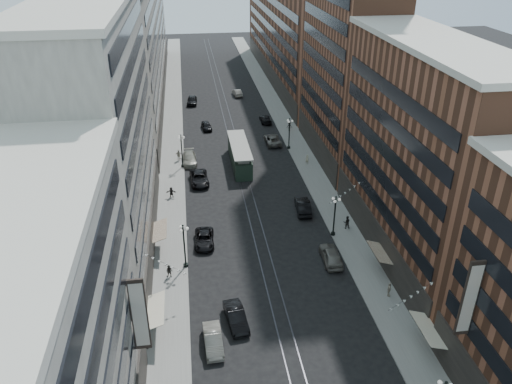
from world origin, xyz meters
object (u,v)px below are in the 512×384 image
lamppost_se_mid (289,132)px  car_1 (213,340)px  pedestrian_6 (179,155)px  pedestrian_7 (347,222)px  car_5 (236,317)px  pedestrian_9 (289,127)px  lamppost_sw_mid (182,150)px  car_13 (206,126)px  car_4 (331,255)px  car_2 (204,239)px  car_12 (265,119)px  lamppost_sw_far (184,244)px  streetcar (240,155)px  pedestrian_8 (307,159)px  pedestrian_4 (389,289)px  car_9 (192,100)px  car_10 (303,206)px  pedestrian_2 (169,271)px  pedestrian_5 (171,192)px  car_11 (273,140)px  car_7 (199,178)px  car_14 (237,93)px  car_8 (189,159)px

lamppost_se_mid → car_1: 47.49m
pedestrian_6 → pedestrian_7: pedestrian_6 is taller
car_5 → pedestrian_9: size_ratio=3.01×
lamppost_sw_mid → car_13: bearing=74.2°
car_4 → pedestrian_6: (-17.23, 30.80, 0.20)m
car_2 → car_12: (14.12, 41.33, -0.00)m
lamppost_sw_far → car_2: size_ratio=1.11×
streetcar → pedestrian_8: 10.96m
pedestrian_4 → car_12: size_ratio=0.34×
car_4 → car_9: car_9 is taller
car_5 → car_10: 23.24m
pedestrian_6 → pedestrian_2: bearing=81.3°
car_4 → car_13: 46.38m
pedestrian_4 → pedestrian_5: pedestrian_4 is taller
streetcar → pedestrian_4: 36.91m
lamppost_se_mid → car_11: (-2.40, 2.79, -2.32)m
lamppost_sw_mid → pedestrian_4: (20.90, -35.20, -2.12)m
pedestrian_5 → pedestrian_8: pedestrian_8 is taller
car_2 → pedestrian_7: pedestrian_7 is taller
car_7 → pedestrian_7: size_ratio=3.25×
lamppost_se_mid → pedestrian_4: (2.50, -40.20, -2.12)m
car_7 → car_9: bearing=87.3°
lamppost_sw_far → lamppost_sw_mid: size_ratio=1.00×
pedestrian_2 → pedestrian_6: size_ratio=0.83×
pedestrian_4 → car_11: (-4.90, 42.99, -0.20)m
car_4 → car_7: (-14.24, 22.26, -0.07)m
lamppost_sw_far → pedestrian_7: lamppost_sw_far is taller
car_11 → car_2: bearing=65.0°
pedestrian_7 → pedestrian_9: size_ratio=1.11×
car_4 → pedestrian_8: size_ratio=3.09×
streetcar → car_12: bearing=69.1°
car_5 → car_13: bearing=82.2°
lamppost_se_mid → car_5: bearing=-108.1°
car_13 → pedestrian_7: pedestrian_7 is taller
pedestrian_4 → car_12: bearing=26.8°
streetcar → car_10: streetcar is taller
car_1 → car_5: car_5 is taller
lamppost_sw_far → car_14: size_ratio=1.23×
car_2 → pedestrian_4: bearing=-31.7°
pedestrian_8 → car_13: bearing=-57.9°
lamppost_sw_far → car_8: lamppost_sw_far is taller
pedestrian_5 → pedestrian_7: pedestrian_7 is taller
car_9 → pedestrian_8: 38.55m
pedestrian_4 → car_11: size_ratio=0.30×
car_4 → car_7: car_4 is taller
car_8 → lamppost_sw_far: bearing=-93.9°
car_14 → pedestrian_7: 59.42m
car_11 → car_12: (0.46, 11.01, -0.08)m
car_5 → car_13: 53.44m
pedestrian_9 → pedestrian_4: bearing=-85.3°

